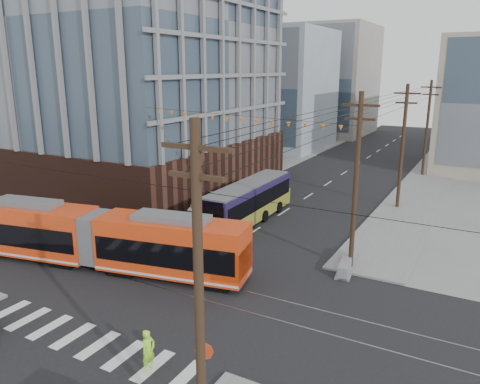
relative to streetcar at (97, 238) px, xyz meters
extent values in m
plane|color=slate|center=(5.70, -3.60, -1.89)|extent=(160.00, 160.00, 0.00)
cube|color=#381E16|center=(-16.30, 19.40, 12.41)|extent=(30.00, 25.00, 28.60)
cube|color=#8C99A5|center=(-11.30, 48.40, 7.11)|extent=(18.00, 16.00, 18.00)
cube|color=gray|center=(-8.30, 68.40, 8.11)|extent=(16.00, 18.00, 20.00)
cylinder|color=black|center=(14.20, -9.60, 3.61)|extent=(0.30, 0.30, 11.00)
cylinder|color=black|center=(14.20, 52.40, 3.61)|extent=(0.30, 0.30, 11.00)
imported|color=#A4A9AF|center=(0.32, 12.24, -1.10)|extent=(2.65, 5.07, 1.59)
imported|color=white|center=(0.17, 17.01, -1.17)|extent=(3.52, 5.35, 1.44)
imported|color=slate|center=(-0.31, 18.68, -1.23)|extent=(2.98, 5.05, 1.32)
imported|color=#ABFE32|center=(9.75, -6.89, -0.96)|extent=(0.51, 0.72, 1.86)
cube|color=slate|center=(14.00, 7.29, -1.50)|extent=(1.44, 4.01, 0.79)
camera|label=1|loc=(21.30, -19.97, 10.38)|focal=35.00mm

